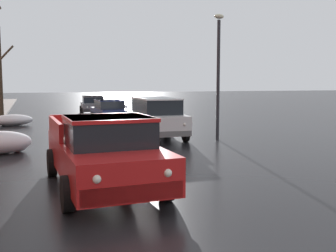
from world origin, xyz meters
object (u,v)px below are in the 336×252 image
(sedan_darkblue_parked_kerbside_mid, at_px, (110,111))
(street_lamp_post, at_px, (218,70))
(pickup_truck_red_approaching_near_lane, at_px, (103,151))
(suv_white_parked_kerbside_close, at_px, (156,116))
(sedan_grey_parked_far_down_block, at_px, (93,104))

(sedan_darkblue_parked_kerbside_mid, distance_m, street_lamp_post, 9.64)
(pickup_truck_red_approaching_near_lane, xyz_separation_m, street_lamp_post, (6.14, 6.39, 2.16))
(pickup_truck_red_approaching_near_lane, relative_size, sedan_darkblue_parked_kerbside_mid, 1.37)
(suv_white_parked_kerbside_close, distance_m, sedan_darkblue_parked_kerbside_mid, 7.58)
(pickup_truck_red_approaching_near_lane, distance_m, sedan_darkblue_parked_kerbside_mid, 15.56)
(pickup_truck_red_approaching_near_lane, height_order, sedan_darkblue_parked_kerbside_mid, pickup_truck_red_approaching_near_lane)
(suv_white_parked_kerbside_close, bearing_deg, street_lamp_post, -28.54)
(pickup_truck_red_approaching_near_lane, distance_m, suv_white_parked_kerbside_close, 8.55)
(pickup_truck_red_approaching_near_lane, bearing_deg, street_lamp_post, 46.12)
(sedan_darkblue_parked_kerbside_mid, height_order, street_lamp_post, street_lamp_post)
(suv_white_parked_kerbside_close, height_order, sedan_grey_parked_far_down_block, suv_white_parked_kerbside_close)
(pickup_truck_red_approaching_near_lane, relative_size, suv_white_parked_kerbside_close, 1.23)
(sedan_darkblue_parked_kerbside_mid, height_order, sedan_grey_parked_far_down_block, same)
(suv_white_parked_kerbside_close, relative_size, sedan_grey_parked_far_down_block, 0.99)
(street_lamp_post, bearing_deg, sedan_darkblue_parked_kerbside_mid, 108.89)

